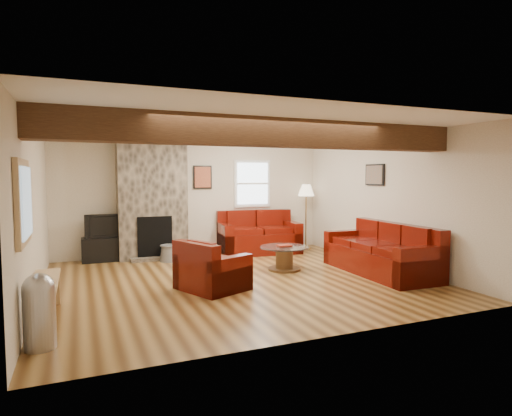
{
  "coord_description": "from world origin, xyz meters",
  "views": [
    {
      "loc": [
        -2.43,
        -6.57,
        1.72
      ],
      "look_at": [
        0.48,
        0.4,
        1.16
      ],
      "focal_mm": 30.0,
      "sensor_mm": 36.0,
      "label": 1
    }
  ],
  "objects_px": {
    "sofa_three": "(379,249)",
    "armchair_red": "(212,265)",
    "floor_lamp": "(306,194)",
    "tv_cabinet": "(107,249)",
    "television": "(106,226)",
    "coffee_table": "(284,258)",
    "loveseat": "(259,232)"
  },
  "relations": [
    {
      "from": "loveseat",
      "to": "armchair_red",
      "type": "height_order",
      "value": "loveseat"
    },
    {
      "from": "armchair_red",
      "to": "television",
      "type": "height_order",
      "value": "television"
    },
    {
      "from": "loveseat",
      "to": "sofa_three",
      "type": "bearing_deg",
      "value": -60.31
    },
    {
      "from": "armchair_red",
      "to": "floor_lamp",
      "type": "xyz_separation_m",
      "value": [
        3.14,
        2.72,
        0.93
      ]
    },
    {
      "from": "loveseat",
      "to": "coffee_table",
      "type": "bearing_deg",
      "value": -92.06
    },
    {
      "from": "tv_cabinet",
      "to": "television",
      "type": "distance_m",
      "value": 0.48
    },
    {
      "from": "sofa_three",
      "to": "loveseat",
      "type": "bearing_deg",
      "value": -154.78
    },
    {
      "from": "loveseat",
      "to": "armchair_red",
      "type": "xyz_separation_m",
      "value": [
        -1.88,
        -2.63,
        -0.09
      ]
    },
    {
      "from": "sofa_three",
      "to": "armchair_red",
      "type": "relative_size",
      "value": 2.45
    },
    {
      "from": "sofa_three",
      "to": "armchair_red",
      "type": "xyz_separation_m",
      "value": [
        -3.05,
        0.09,
        -0.06
      ]
    },
    {
      "from": "sofa_three",
      "to": "armchair_red",
      "type": "bearing_deg",
      "value": -89.83
    },
    {
      "from": "tv_cabinet",
      "to": "floor_lamp",
      "type": "xyz_separation_m",
      "value": [
        4.49,
        -0.21,
        1.06
      ]
    },
    {
      "from": "sofa_three",
      "to": "armchair_red",
      "type": "height_order",
      "value": "sofa_three"
    },
    {
      "from": "loveseat",
      "to": "armchair_red",
      "type": "bearing_deg",
      "value": -119.16
    },
    {
      "from": "coffee_table",
      "to": "television",
      "type": "distance_m",
      "value": 3.69
    },
    {
      "from": "loveseat",
      "to": "tv_cabinet",
      "type": "relative_size",
      "value": 1.82
    },
    {
      "from": "coffee_table",
      "to": "television",
      "type": "height_order",
      "value": "television"
    },
    {
      "from": "coffee_table",
      "to": "sofa_three",
      "type": "bearing_deg",
      "value": -30.96
    },
    {
      "from": "sofa_three",
      "to": "television",
      "type": "height_order",
      "value": "television"
    },
    {
      "from": "tv_cabinet",
      "to": "television",
      "type": "height_order",
      "value": "television"
    },
    {
      "from": "tv_cabinet",
      "to": "floor_lamp",
      "type": "bearing_deg",
      "value": -2.72
    },
    {
      "from": "television",
      "to": "tv_cabinet",
      "type": "bearing_deg",
      "value": 0.0
    },
    {
      "from": "loveseat",
      "to": "floor_lamp",
      "type": "relative_size",
      "value": 1.15
    },
    {
      "from": "tv_cabinet",
      "to": "television",
      "type": "relative_size",
      "value": 1.16
    },
    {
      "from": "television",
      "to": "floor_lamp",
      "type": "relative_size",
      "value": 0.55
    },
    {
      "from": "television",
      "to": "floor_lamp",
      "type": "height_order",
      "value": "floor_lamp"
    },
    {
      "from": "coffee_table",
      "to": "floor_lamp",
      "type": "distance_m",
      "value": 2.71
    },
    {
      "from": "tv_cabinet",
      "to": "television",
      "type": "bearing_deg",
      "value": 0.0
    },
    {
      "from": "floor_lamp",
      "to": "loveseat",
      "type": "bearing_deg",
      "value": -176.08
    },
    {
      "from": "sofa_three",
      "to": "television",
      "type": "relative_size",
      "value": 2.73
    },
    {
      "from": "floor_lamp",
      "to": "sofa_three",
      "type": "bearing_deg",
      "value": -91.81
    },
    {
      "from": "sofa_three",
      "to": "floor_lamp",
      "type": "xyz_separation_m",
      "value": [
        0.09,
        2.81,
        0.87
      ]
    }
  ]
}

